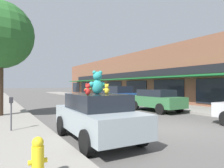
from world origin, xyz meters
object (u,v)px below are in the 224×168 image
parking_meter (11,109)px  plush_art_car (97,116)px  teddy_bear_yellow (107,89)px  teddy_bear_green (88,89)px  teddy_bear_cream (95,88)px  teddy_bear_black (97,90)px  fire_hydrant (38,158)px  teddy_bear_red (88,89)px  parked_car_far_center (156,100)px  parked_car_far_right (116,95)px  teddy_bear_giant (97,83)px

parking_meter → plush_art_car: bearing=-43.6°
teddy_bear_yellow → teddy_bear_green: (-0.31, 0.89, 0.00)m
teddy_bear_yellow → teddy_bear_cream: size_ratio=0.96×
plush_art_car → teddy_bear_black: bearing=66.8°
teddy_bear_black → teddy_bear_yellow: bearing=144.7°
plush_art_car → teddy_bear_cream: size_ratio=11.40×
teddy_bear_cream → fire_hydrant: (-2.64, -3.13, -1.21)m
teddy_bear_red → teddy_bear_cream: (0.89, 1.37, 0.00)m
teddy_bear_black → parked_car_far_center: teddy_bear_black is taller
parked_car_far_right → teddy_bear_cream: bearing=-126.0°
teddy_bear_black → teddy_bear_green: size_ratio=0.76×
teddy_bear_yellow → teddy_bear_black: (-0.14, 0.49, -0.04)m
parking_meter → parked_car_far_right: bearing=38.9°
teddy_bear_red → parked_car_far_right: 12.99m
teddy_bear_black → parked_car_far_center: (6.82, 4.26, -0.86)m
plush_art_car → teddy_bear_giant: (0.03, 0.01, 1.12)m
plush_art_car → teddy_bear_green: size_ratio=11.57×
plush_art_car → teddy_bear_red: teddy_bear_red is taller
teddy_bear_black → fire_hydrant: teddy_bear_black is taller
parked_car_far_right → fire_hydrant: parked_car_far_right is taller
teddy_bear_green → fire_hydrant: (-2.33, -3.06, -1.20)m
teddy_bear_green → parked_car_far_center: (6.98, 3.86, -0.91)m
teddy_bear_giant → teddy_bear_green: bearing=-84.5°
teddy_bear_green → teddy_bear_black: bearing=143.7°
teddy_bear_green → teddy_bear_cream: (0.31, 0.07, 0.00)m
plush_art_car → teddy_bear_black: 0.95m
teddy_bear_giant → fire_hydrant: bearing=47.8°
teddy_bear_red → parking_meter: size_ratio=0.28×
teddy_bear_yellow → teddy_bear_cream: (0.01, 0.96, 0.01)m
teddy_bear_green → parked_car_far_right: bearing=-95.6°
teddy_bear_red → teddy_bear_green: bearing=-133.7°
teddy_bear_black → fire_hydrant: 3.83m
parking_meter → teddy_bear_black: bearing=-37.3°
teddy_bear_black → parking_meter: size_ratio=0.22×
parked_car_far_center → fire_hydrant: size_ratio=5.38×
fire_hydrant → parking_meter: (-0.14, 4.67, 0.41)m
teddy_bear_giant → teddy_bear_green: teddy_bear_giant is taller
plush_art_car → fire_hydrant: (-2.33, -2.32, -0.29)m
parking_meter → teddy_bear_yellow: bearing=-42.0°
teddy_bear_cream → parked_car_far_center: (6.67, 3.79, -0.91)m
parked_car_far_center → fire_hydrant: bearing=-143.4°
plush_art_car → parked_car_far_center: 8.36m
teddy_bear_yellow → teddy_bear_red: (-0.88, -0.41, 0.00)m
parked_car_far_right → teddy_bear_black: bearing=-125.3°
teddy_bear_green → parking_meter: (-2.47, 1.61, -0.79)m
plush_art_car → teddy_bear_giant: teddy_bear_giant is taller
fire_hydrant → teddy_bear_cream: bearing=49.8°
teddy_bear_yellow → teddy_bear_green: teddy_bear_green is taller
teddy_bear_red → parked_car_far_right: size_ratio=0.08×
plush_art_car → teddy_bear_giant: size_ratio=5.18×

